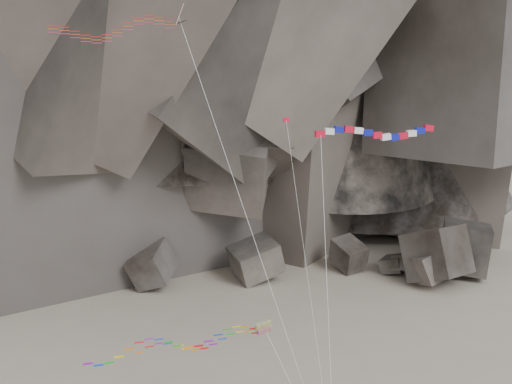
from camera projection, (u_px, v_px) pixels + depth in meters
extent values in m
cube|color=#47423F|center=(406.00, 269.00, 89.95)|extent=(4.43, 4.72, 3.56)
cube|color=#47423F|center=(348.00, 259.00, 91.59)|extent=(4.90, 6.21, 5.19)
cube|color=#47423F|center=(436.00, 261.00, 86.10)|extent=(9.13, 10.44, 8.76)
cube|color=#47423F|center=(256.00, 266.00, 87.81)|extent=(7.65, 6.78, 6.21)
cube|color=#47423F|center=(393.00, 266.00, 90.98)|extent=(4.71, 4.66, 2.81)
cube|color=#47423F|center=(429.00, 274.00, 85.52)|extent=(5.31, 5.83, 5.78)
cube|color=#47423F|center=(464.00, 251.00, 90.80)|extent=(10.55, 10.64, 7.72)
cube|color=#47423F|center=(152.00, 274.00, 84.64)|extent=(7.53, 7.09, 6.78)
cylinder|color=silver|center=(258.00, 251.00, 44.09)|extent=(9.20, 7.78, 31.48)
cube|color=red|center=(320.00, 134.00, 48.82)|extent=(0.74, 0.52, 0.47)
cube|color=white|center=(329.00, 131.00, 48.89)|extent=(0.77, 0.52, 0.52)
cube|color=#0E159C|center=(339.00, 129.00, 48.93)|extent=(0.79, 0.52, 0.56)
cube|color=red|center=(349.00, 129.00, 48.97)|extent=(0.79, 0.52, 0.56)
cube|color=white|center=(358.00, 130.00, 49.03)|extent=(0.78, 0.52, 0.53)
cube|color=#0E159C|center=(368.00, 133.00, 49.13)|extent=(0.74, 0.52, 0.48)
cube|color=red|center=(377.00, 135.00, 49.26)|extent=(0.76, 0.52, 0.51)
cube|color=white|center=(386.00, 137.00, 49.43)|extent=(0.79, 0.52, 0.55)
cube|color=#0E159C|center=(394.00, 137.00, 49.62)|extent=(0.79, 0.52, 0.56)
cube|color=red|center=(403.00, 136.00, 49.82)|extent=(0.78, 0.52, 0.54)
cube|color=white|center=(411.00, 133.00, 50.00)|extent=(0.75, 0.52, 0.50)
cube|color=#0E159C|center=(420.00, 130.00, 50.17)|extent=(0.76, 0.52, 0.50)
cube|color=red|center=(428.00, 128.00, 50.31)|extent=(0.78, 0.52, 0.55)
cylinder|color=silver|center=(328.00, 299.00, 46.75)|extent=(1.61, 8.77, 23.07)
cube|color=#F5FD0E|center=(264.00, 326.00, 48.08)|extent=(1.38, 0.78, 0.76)
cube|color=#0CB219|center=(264.00, 330.00, 47.97)|extent=(1.15, 0.60, 0.52)
cube|color=red|center=(286.00, 120.00, 48.52)|extent=(0.50, 0.14, 0.32)
cube|color=#0E159C|center=(284.00, 120.00, 48.49)|extent=(0.19, 0.08, 0.33)
cylinder|color=silver|center=(310.00, 292.00, 46.69)|extent=(0.96, 9.52, 24.15)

